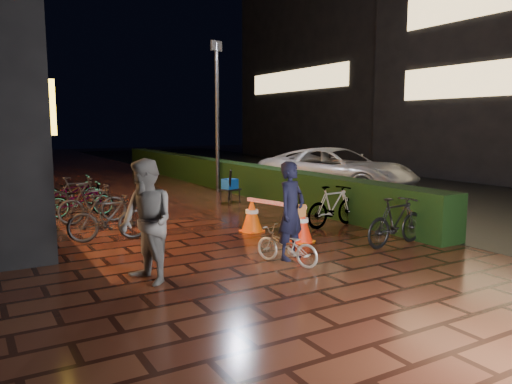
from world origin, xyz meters
TOP-DOWN VIEW (x-y plane):
  - ground at (0.00, 0.00)m, footprint 80.00×80.00m
  - asphalt_road at (9.00, 5.00)m, footprint 11.00×60.00m
  - hedge at (3.30, 8.00)m, footprint 0.70×20.00m
  - bystander_person at (-2.51, -1.22)m, footprint 0.88×1.03m
  - van at (6.14, 4.97)m, footprint 4.29×5.99m
  - far_buildings at (17.23, 9.61)m, footprint 9.08×31.00m
  - lamp_post_hedge at (2.80, 7.34)m, footprint 0.48×0.25m
  - lamp_post_sf at (-2.79, 8.04)m, footprint 0.49×0.15m
  - cyclist at (-0.18, -1.47)m, footprint 0.84×1.28m
  - traffic_barrier at (0.76, 0.42)m, footprint 0.86×1.83m
  - cart_assembly at (1.99, 4.86)m, footprint 0.65×0.69m
  - parked_bikes_storefront at (-2.24, 4.56)m, footprint 1.84×5.49m
  - parked_bikes_hedge at (2.38, -0.41)m, footprint 1.72×2.64m

SIDE VIEW (x-z plane):
  - ground at x=0.00m, z-range 0.00..0.00m
  - asphalt_road at x=9.00m, z-range 0.00..0.01m
  - traffic_barrier at x=0.76m, z-range 0.00..0.74m
  - parked_bikes_storefront at x=-2.24m, z-range -0.02..0.93m
  - parked_bikes_hedge at x=2.38m, z-range 0.00..0.95m
  - hedge at x=3.30m, z-range 0.00..1.00m
  - cart_assembly at x=1.99m, z-range 0.01..1.03m
  - cyclist at x=-0.18m, z-range -0.22..1.51m
  - van at x=6.14m, z-range 0.01..1.52m
  - bystander_person at x=-2.51m, z-range 0.00..1.84m
  - lamp_post_hedge at x=2.80m, z-range 0.25..5.34m
  - lamp_post_sf at x=-2.79m, z-range 0.26..5.44m
  - far_buildings at x=17.23m, z-range -0.53..13.47m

